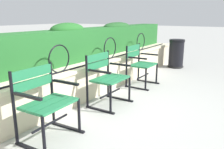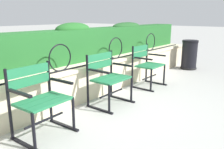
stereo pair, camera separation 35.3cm
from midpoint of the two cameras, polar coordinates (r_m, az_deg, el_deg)
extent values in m
plane|color=#ADADA8|center=(3.65, -1.61, -8.61)|extent=(60.00, 60.00, 0.00)
cube|color=beige|center=(4.02, -10.77, -2.56)|extent=(7.94, 0.35, 0.55)
cube|color=beige|center=(3.95, -10.97, 1.58)|extent=(7.94, 0.41, 0.05)
cylinder|color=black|center=(3.89, -10.20, 1.98)|extent=(7.39, 0.02, 0.02)
torus|color=black|center=(3.53, -15.61, 3.70)|extent=(0.42, 0.02, 0.42)
torus|color=black|center=(4.53, -2.73, 6.45)|extent=(0.42, 0.02, 0.42)
torus|color=black|center=(5.68, 5.29, 7.99)|extent=(0.42, 0.02, 0.42)
cube|color=#236028|center=(4.19, -15.33, 6.41)|extent=(7.78, 0.48, 0.58)
ellipsoid|color=#215A22|center=(4.33, -13.15, 10.63)|extent=(0.75, 0.43, 0.25)
ellipsoid|color=#235526|center=(5.64, -0.56, 11.75)|extent=(0.93, 0.43, 0.19)
cube|color=#237547|center=(2.73, -16.68, -7.44)|extent=(0.59, 0.15, 0.03)
cube|color=#237547|center=(2.82, -18.61, -6.84)|extent=(0.59, 0.15, 0.03)
cube|color=#237547|center=(2.92, -20.40, -6.27)|extent=(0.59, 0.15, 0.03)
cube|color=#237547|center=(2.91, -22.28, 0.40)|extent=(0.58, 0.06, 0.11)
cube|color=#237547|center=(2.94, -22.04, -2.09)|extent=(0.58, 0.06, 0.11)
cylinder|color=black|center=(3.18, -17.55, -4.66)|extent=(0.04, 0.04, 0.85)
cylinder|color=black|center=(2.96, -11.52, -9.92)|extent=(0.04, 0.04, 0.44)
cube|color=black|center=(3.17, -13.97, -12.54)|extent=(0.06, 0.52, 0.02)
cube|color=black|center=(2.95, -14.67, -1.93)|extent=(0.05, 0.40, 0.03)
cylinder|color=black|center=(2.85, -26.25, -7.72)|extent=(0.04, 0.04, 0.85)
cylinder|color=black|center=(2.61, -20.26, -14.09)|extent=(0.04, 0.04, 0.44)
cube|color=black|center=(2.84, -22.46, -16.63)|extent=(0.06, 0.52, 0.02)
cube|color=black|center=(2.59, -23.73, -4.95)|extent=(0.05, 0.40, 0.03)
cylinder|color=black|center=(2.91, -18.23, -11.29)|extent=(0.55, 0.05, 0.03)
cube|color=#237547|center=(3.63, -1.38, -1.39)|extent=(0.59, 0.13, 0.03)
cube|color=#237547|center=(3.71, -3.13, -1.09)|extent=(0.59, 0.13, 0.03)
cube|color=#237547|center=(3.79, -4.81, -0.79)|extent=(0.59, 0.13, 0.03)
cube|color=#237547|center=(3.78, -6.17, 4.22)|extent=(0.59, 0.03, 0.11)
cube|color=#237547|center=(3.80, -6.12, 2.33)|extent=(0.59, 0.03, 0.11)
cylinder|color=black|center=(4.08, -3.45, 0.04)|extent=(0.04, 0.04, 0.84)
cylinder|color=black|center=(3.91, 1.72, -3.62)|extent=(0.04, 0.04, 0.44)
cube|color=black|center=(4.07, -0.61, -5.97)|extent=(0.04, 0.52, 0.02)
cube|color=black|center=(3.90, -0.64, 2.43)|extent=(0.04, 0.40, 0.03)
cylinder|color=black|center=(3.64, -8.93, -1.90)|extent=(0.04, 0.04, 0.84)
cylinder|color=black|center=(3.44, -3.38, -6.18)|extent=(0.04, 0.04, 0.44)
cube|color=black|center=(3.62, -5.80, -8.68)|extent=(0.04, 0.52, 0.02)
cube|color=black|center=(3.43, -6.05, 0.71)|extent=(0.04, 0.40, 0.03)
cylinder|color=black|center=(3.78, -3.08, -4.63)|extent=(0.56, 0.03, 0.03)
cube|color=#237547|center=(4.73, 7.05, 2.19)|extent=(0.55, 0.13, 0.03)
cube|color=#237547|center=(4.79, 5.59, 2.38)|extent=(0.55, 0.13, 0.03)
cube|color=#237547|center=(4.85, 4.15, 2.57)|extent=(0.55, 0.13, 0.03)
cube|color=#237547|center=(4.85, 3.14, 6.48)|extent=(0.55, 0.03, 0.11)
cube|color=#237547|center=(4.87, 3.12, 4.99)|extent=(0.55, 0.03, 0.11)
cylinder|color=black|center=(5.14, 4.61, 2.98)|extent=(0.04, 0.04, 0.84)
cylinder|color=black|center=(5.00, 8.90, 0.20)|extent=(0.04, 0.04, 0.44)
cube|color=black|center=(5.13, 6.88, -1.78)|extent=(0.04, 0.52, 0.02)
cube|color=black|center=(5.00, 7.09, 4.94)|extent=(0.04, 0.40, 0.03)
cylinder|color=black|center=(4.68, 1.42, 1.88)|extent=(0.04, 0.04, 0.84)
cylinder|color=black|center=(4.52, 6.06, -1.22)|extent=(0.04, 0.04, 0.44)
cube|color=black|center=(4.66, 3.91, -3.35)|extent=(0.04, 0.52, 0.02)
cube|color=black|center=(4.52, 4.04, 4.02)|extent=(0.04, 0.40, 0.03)
cylinder|color=black|center=(4.85, 5.52, -0.42)|extent=(0.52, 0.03, 0.03)
cylinder|color=black|center=(6.71, 13.99, 4.74)|extent=(0.40, 0.40, 0.72)
cylinder|color=black|center=(6.66, 14.19, 8.05)|extent=(0.42, 0.42, 0.06)
torus|color=black|center=(6.77, 13.83, 1.98)|extent=(0.44, 0.44, 0.04)
camera|label=1|loc=(0.18, -92.86, -0.73)|focal=37.36mm
camera|label=2|loc=(0.18, 87.14, 0.73)|focal=37.36mm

